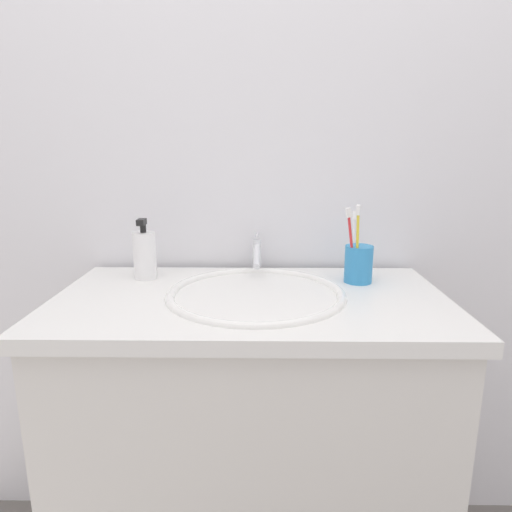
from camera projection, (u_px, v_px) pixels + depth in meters
The scene contains 9 objects.
tiled_wall_back at pixel (253, 149), 1.30m from camera, with size 2.15×0.04×2.40m, color silver.
vanity_counter at pixel (251, 449), 1.19m from camera, with size 0.95×0.53×0.85m.
sink_basin at pixel (256, 311), 1.11m from camera, with size 0.44×0.44×0.12m.
faucet at pixel (257, 254), 1.29m from camera, with size 0.02×0.14×0.10m.
toothbrush_cup at pixel (358, 264), 1.19m from camera, with size 0.07×0.07×0.10m, color #338CCC.
toothbrush_red at pixel (351, 241), 1.15m from camera, with size 0.04×0.02×0.20m.
toothbrush_white at pixel (354, 240), 1.22m from camera, with size 0.01×0.05×0.18m.
toothbrush_yellow at pixel (357, 240), 1.14m from camera, with size 0.02×0.05×0.21m.
soap_dispenser at pixel (145, 255), 1.22m from camera, with size 0.06×0.06×0.17m.
Camera 1 is at (0.03, -1.04, 1.20)m, focal length 31.50 mm.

